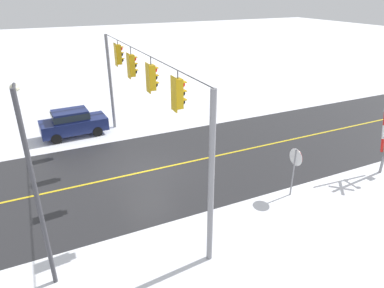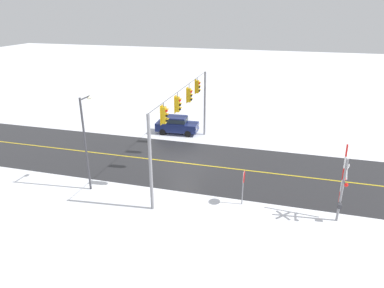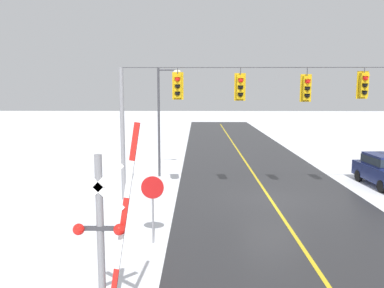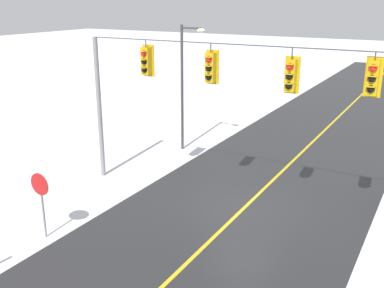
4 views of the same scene
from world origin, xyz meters
name	(u,v)px [view 2 (image 2 of 4)]	position (x,y,z in m)	size (l,w,h in m)	color
ground_plane	(184,163)	(0.00, 0.00, 0.00)	(160.00, 160.00, 0.00)	white
road_asphalt	(117,155)	(0.00, 6.00, 0.00)	(9.00, 80.00, 0.01)	#28282B
lane_centre_line	(117,155)	(0.00, 6.00, 0.01)	(0.14, 72.00, 0.01)	gold
signal_span	(184,111)	(-0.05, -0.01, 4.42)	(14.20, 0.47, 6.22)	gray
stop_sign	(244,180)	(-4.99, -5.37, 1.71)	(0.80, 0.09, 2.35)	gray
railroad_crossing	(343,186)	(-5.26, -11.05, 2.27)	(1.28, 0.31, 4.60)	gray
parked_car_navy	(177,124)	(6.61, 2.75, 0.95)	(1.98, 4.27, 1.74)	navy
streetlamp_near	(86,135)	(-5.59, 5.07, 3.92)	(1.39, 0.28, 6.50)	#38383D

